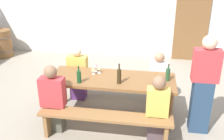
# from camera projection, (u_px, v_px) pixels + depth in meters

# --- Properties ---
(ground_plane) EXTENTS (24.00, 24.00, 0.00)m
(ground_plane) POSITION_uv_depth(u_px,v_px,m) (112.00, 115.00, 4.72)
(ground_plane) COLOR gray
(back_wall) EXTENTS (14.00, 0.20, 3.20)m
(back_wall) POSITION_uv_depth(u_px,v_px,m) (131.00, 1.00, 7.16)
(back_wall) COLOR silver
(back_wall) RESTS_ON ground
(wooden_door) EXTENTS (0.90, 0.06, 2.10)m
(wooden_door) POSITION_uv_depth(u_px,v_px,m) (191.00, 23.00, 7.00)
(wooden_door) COLOR brown
(wooden_door) RESTS_ON ground
(tasting_table) EXTENTS (2.16, 0.80, 0.75)m
(tasting_table) POSITION_uv_depth(u_px,v_px,m) (112.00, 82.00, 4.45)
(tasting_table) COLOR brown
(tasting_table) RESTS_ON ground
(bench_near) EXTENTS (2.06, 0.30, 0.45)m
(bench_near) POSITION_uv_depth(u_px,v_px,m) (105.00, 120.00, 3.94)
(bench_near) COLOR olive
(bench_near) RESTS_ON ground
(bench_far) EXTENTS (2.06, 0.30, 0.45)m
(bench_far) POSITION_uv_depth(u_px,v_px,m) (118.00, 81.00, 5.21)
(bench_far) COLOR olive
(bench_far) RESTS_ON ground
(wine_bottle_0) EXTENTS (0.07, 0.07, 0.29)m
(wine_bottle_0) POSITION_uv_depth(u_px,v_px,m) (168.00, 74.00, 4.29)
(wine_bottle_0) COLOR #234C2D
(wine_bottle_0) RESTS_ON tasting_table
(wine_bottle_1) EXTENTS (0.07, 0.07, 0.34)m
(wine_bottle_1) POSITION_uv_depth(u_px,v_px,m) (119.00, 76.00, 4.19)
(wine_bottle_1) COLOR #332814
(wine_bottle_1) RESTS_ON tasting_table
(wine_bottle_2) EXTENTS (0.07, 0.07, 0.29)m
(wine_bottle_2) POSITION_uv_depth(u_px,v_px,m) (79.00, 77.00, 4.21)
(wine_bottle_2) COLOR #194723
(wine_bottle_2) RESTS_ON tasting_table
(wine_glass_0) EXTENTS (0.08, 0.08, 0.18)m
(wine_glass_0) POSITION_uv_depth(u_px,v_px,m) (96.00, 65.00, 4.63)
(wine_glass_0) COLOR silver
(wine_glass_0) RESTS_ON tasting_table
(wine_glass_1) EXTENTS (0.06, 0.06, 0.15)m
(wine_glass_1) POSITION_uv_depth(u_px,v_px,m) (99.00, 68.00, 4.58)
(wine_glass_1) COLOR silver
(wine_glass_1) RESTS_ON tasting_table
(wine_glass_2) EXTENTS (0.07, 0.07, 0.16)m
(wine_glass_2) POSITION_uv_depth(u_px,v_px,m) (93.00, 69.00, 4.53)
(wine_glass_2) COLOR silver
(wine_glass_2) RESTS_ON tasting_table
(seated_guest_near_0) EXTENTS (0.39, 0.24, 1.14)m
(seated_guest_near_0) POSITION_uv_depth(u_px,v_px,m) (53.00, 100.00, 4.13)
(seated_guest_near_0) COLOR #4F5043
(seated_guest_near_0) RESTS_ON ground
(seated_guest_near_1) EXTENTS (0.34, 0.24, 1.09)m
(seated_guest_near_1) POSITION_uv_depth(u_px,v_px,m) (157.00, 110.00, 3.90)
(seated_guest_near_1) COLOR #4E3E43
(seated_guest_near_1) RESTS_ON ground
(seated_guest_far_0) EXTENTS (0.39, 0.24, 1.10)m
(seated_guest_far_0) POSITION_uv_depth(u_px,v_px,m) (78.00, 75.00, 5.13)
(seated_guest_far_0) COLOR #522A64
(seated_guest_far_0) RESTS_ON ground
(seated_guest_far_1) EXTENTS (0.33, 0.24, 1.08)m
(seated_guest_far_1) POSITION_uv_depth(u_px,v_px,m) (158.00, 80.00, 4.90)
(seated_guest_far_1) COLOR #494F4D
(seated_guest_far_1) RESTS_ON ground
(standing_host) EXTENTS (0.40, 0.24, 1.63)m
(standing_host) POSITION_uv_depth(u_px,v_px,m) (203.00, 87.00, 4.01)
(standing_host) COLOR navy
(standing_host) RESTS_ON ground
(wine_barrel) EXTENTS (0.63, 0.63, 0.79)m
(wine_barrel) POSITION_uv_depth(u_px,v_px,m) (1.00, 43.00, 7.53)
(wine_barrel) COLOR brown
(wine_barrel) RESTS_ON ground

